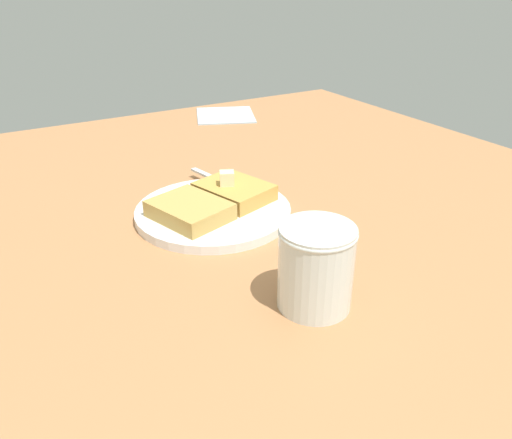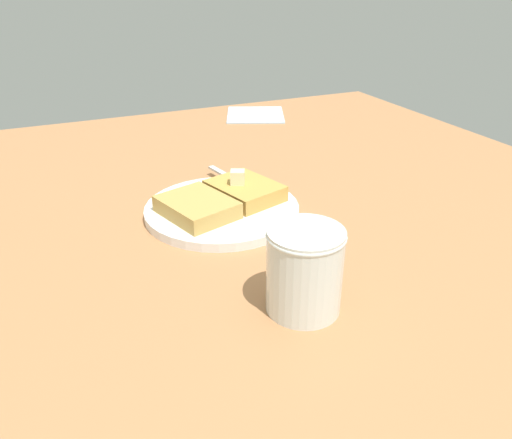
{
  "view_description": "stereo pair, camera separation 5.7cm",
  "coord_description": "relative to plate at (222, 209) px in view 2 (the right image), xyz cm",
  "views": [
    {
      "loc": [
        33.38,
        58.67,
        33.38
      ],
      "look_at": [
        7.55,
        14.48,
        7.29
      ],
      "focal_mm": 35.0,
      "sensor_mm": 36.0,
      "label": 1
    },
    {
      "loc": [
        28.28,
        61.28,
        33.38
      ],
      "look_at": [
        7.55,
        14.48,
        7.29
      ],
      "focal_mm": 35.0,
      "sensor_mm": 36.0,
      "label": 2
    }
  ],
  "objects": [
    {
      "name": "table_surface",
      "position": [
        -7.55,
        -2.92,
        -2.09
      ],
      "size": [
        105.87,
        105.87,
        2.79
      ],
      "primitive_type": "cube",
      "color": "#AF7548",
      "rests_on": "ground"
    },
    {
      "name": "plate",
      "position": [
        0.0,
        0.0,
        0.0
      ],
      "size": [
        21.16,
        21.16,
        1.23
      ],
      "color": "white",
      "rests_on": "table_surface"
    },
    {
      "name": "toast_slice_left",
      "position": [
        -3.91,
        -1.21,
        1.62
      ],
      "size": [
        10.24,
        11.56,
        2.18
      ],
      "primitive_type": "cube",
      "rotation": [
        0.0,
        0.0,
        0.3
      ],
      "color": "gold",
      "rests_on": "plate"
    },
    {
      "name": "toast_slice_middle",
      "position": [
        3.91,
        1.21,
        1.62
      ],
      "size": [
        10.24,
        11.56,
        2.18
      ],
      "primitive_type": "cube",
      "rotation": [
        0.0,
        0.0,
        0.3
      ],
      "color": "tan",
      "rests_on": "plate"
    },
    {
      "name": "butter_pat_primary",
      "position": [
        -2.99,
        -1.52,
        3.69
      ],
      "size": [
        2.51,
        2.41,
        1.95
      ],
      "primitive_type": "cube",
      "rotation": [
        0.0,
        0.0,
        2.71
      ],
      "color": "beige",
      "rests_on": "toast_slice_left"
    },
    {
      "name": "fork",
      "position": [
        -5.27,
        -5.42,
        0.71
      ],
      "size": [
        4.78,
        15.94,
        0.36
      ],
      "color": "silver",
      "rests_on": "plate"
    },
    {
      "name": "syrup_jar",
      "position": [
        0.0,
        23.13,
        3.45
      ],
      "size": [
        7.64,
        7.64,
        8.71
      ],
      "color": "#39120A",
      "rests_on": "table_surface"
    },
    {
      "name": "napkin",
      "position": [
        -24.74,
        -44.66,
        -0.55
      ],
      "size": [
        17.13,
        17.73,
        0.3
      ],
      "primitive_type": "cube",
      "rotation": [
        0.0,
        0.0,
        -0.4
      ],
      "color": "silver",
      "rests_on": "table_surface"
    }
  ]
}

